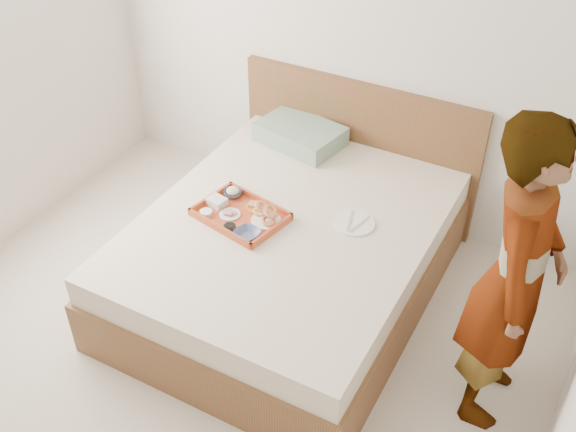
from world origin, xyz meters
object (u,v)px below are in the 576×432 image
(tray, at_px, (240,214))
(dinner_plate, at_px, (355,223))
(bed, at_px, (289,256))
(person, at_px, (515,278))

(tray, bearing_deg, dinner_plate, 34.50)
(tray, bearing_deg, bed, 34.13)
(tray, distance_m, dinner_plate, 0.65)
(dinner_plate, bearing_deg, bed, -156.80)
(tray, relative_size, person, 0.29)
(tray, bearing_deg, person, 7.57)
(person, bearing_deg, dinner_plate, 65.72)
(bed, bearing_deg, tray, -157.43)
(tray, distance_m, person, 1.55)
(bed, xyz_separation_m, dinner_plate, (0.34, 0.15, 0.27))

